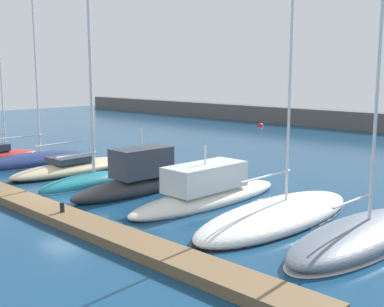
% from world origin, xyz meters
% --- Properties ---
extents(ground_plane, '(120.00, 120.00, 0.00)m').
position_xyz_m(ground_plane, '(0.00, 0.00, 0.00)').
color(ground_plane, navy).
extents(dock_pier, '(32.94, 1.56, 0.40)m').
position_xyz_m(dock_pier, '(0.00, -2.05, 0.20)').
color(dock_pier, brown).
rests_on(dock_pier, ground_plane).
extents(sailboat_navy_second, '(2.71, 8.27, 17.18)m').
position_xyz_m(sailboat_navy_second, '(-10.04, 3.74, 0.32)').
color(sailboat_navy_second, navy).
rests_on(sailboat_navy_second, ground_plane).
extents(sailboat_sand_third, '(2.97, 9.44, 18.95)m').
position_xyz_m(sailboat_sand_third, '(-5.62, 4.26, 0.36)').
color(sailboat_sand_third, beige).
rests_on(sailboat_sand_third, ground_plane).
extents(sailboat_teal_fourth, '(1.71, 6.55, 11.10)m').
position_xyz_m(sailboat_teal_fourth, '(-1.75, 2.72, 0.23)').
color(sailboat_teal_fourth, '#19707F').
rests_on(sailboat_teal_fourth, ground_plane).
extents(motorboat_charcoal_fifth, '(2.41, 8.16, 3.84)m').
position_xyz_m(motorboat_charcoal_fifth, '(1.60, 3.68, 0.77)').
color(motorboat_charcoal_fifth, '#2D2D33').
rests_on(motorboat_charcoal_fifth, ground_plane).
extents(motorboat_ivory_sixth, '(2.82, 10.15, 3.27)m').
position_xyz_m(motorboat_ivory_sixth, '(5.74, 4.82, 0.55)').
color(motorboat_ivory_sixth, silver).
rests_on(motorboat_ivory_sixth, ground_plane).
extents(sailboat_white_seventh, '(3.54, 10.52, 23.00)m').
position_xyz_m(sailboat_white_seventh, '(10.08, 4.67, 0.24)').
color(sailboat_white_seventh, white).
rests_on(sailboat_white_seventh, ground_plane).
extents(sailboat_slate_eighth, '(3.16, 9.41, 17.19)m').
position_xyz_m(sailboat_slate_eighth, '(14.01, 4.54, 0.33)').
color(sailboat_slate_eighth, slate).
rests_on(sailboat_slate_eighth, ground_plane).
extents(mooring_buoy_red, '(0.76, 0.76, 0.76)m').
position_xyz_m(mooring_buoy_red, '(-13.49, 35.47, 0.00)').
color(mooring_buoy_red, red).
rests_on(mooring_buoy_red, ground_plane).
extents(dock_bollard, '(0.20, 0.20, 0.44)m').
position_xyz_m(dock_bollard, '(3.25, -2.05, 0.62)').
color(dock_bollard, black).
rests_on(dock_bollard, dock_pier).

